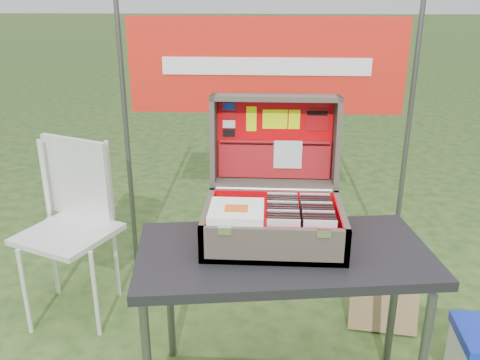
# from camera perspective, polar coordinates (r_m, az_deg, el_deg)

# --- Properties ---
(table) EXTENTS (1.24, 0.74, 0.73)m
(table) POSITION_cam_1_polar(r_m,az_deg,el_deg) (2.26, 4.65, -15.99)
(table) COLOR black
(table) RESTS_ON ground
(table_top) EXTENTS (1.24, 0.74, 0.04)m
(table_top) POSITION_cam_1_polar(r_m,az_deg,el_deg) (2.07, 4.92, -8.26)
(table_top) COLOR black
(table_top) RESTS_ON ground
(table_leg_bl) EXTENTS (0.04, 0.04, 0.69)m
(table_leg_bl) POSITION_cam_1_polar(r_m,az_deg,el_deg) (2.50, -7.90, -12.67)
(table_leg_bl) COLOR #59595B
(table_leg_bl) RESTS_ON ground
(table_leg_br) EXTENTS (0.04, 0.04, 0.69)m
(table_leg_br) POSITION_cam_1_polar(r_m,az_deg,el_deg) (2.53, 16.84, -13.02)
(table_leg_br) COLOR #59595B
(table_leg_br) RESTS_ON ground
(suitcase) EXTENTS (0.57, 0.57, 0.55)m
(suitcase) POSITION_cam_1_polar(r_m,az_deg,el_deg) (2.07, 3.90, 0.65)
(suitcase) COLOR brown
(suitcase) RESTS_ON table
(suitcase_base_bottom) EXTENTS (0.57, 0.41, 0.02)m
(suitcase_base_bottom) POSITION_cam_1_polar(r_m,az_deg,el_deg) (2.12, 3.74, -6.62)
(suitcase_base_bottom) COLOR brown
(suitcase_base_bottom) RESTS_ON table_top
(suitcase_base_wall_front) EXTENTS (0.57, 0.02, 0.15)m
(suitcase_base_wall_front) POSITION_cam_1_polar(r_m,az_deg,el_deg) (1.92, 3.80, -7.50)
(suitcase_base_wall_front) COLOR brown
(suitcase_base_wall_front) RESTS_ON table_top
(suitcase_base_wall_back) EXTENTS (0.57, 0.02, 0.15)m
(suitcase_base_wall_back) POSITION_cam_1_polar(r_m,az_deg,el_deg) (2.26, 3.76, -2.95)
(suitcase_base_wall_back) COLOR brown
(suitcase_base_wall_back) RESTS_ON table_top
(suitcase_base_wall_left) EXTENTS (0.02, 0.41, 0.15)m
(suitcase_base_wall_left) POSITION_cam_1_polar(r_m,az_deg,el_deg) (2.10, -3.69, -4.85)
(suitcase_base_wall_left) COLOR brown
(suitcase_base_wall_left) RESTS_ON table_top
(suitcase_base_wall_right) EXTENTS (0.02, 0.41, 0.15)m
(suitcase_base_wall_right) POSITION_cam_1_polar(r_m,az_deg,el_deg) (2.11, 11.23, -5.13)
(suitcase_base_wall_right) COLOR brown
(suitcase_base_wall_right) RESTS_ON table_top
(suitcase_liner_floor) EXTENTS (0.52, 0.36, 0.01)m
(suitcase_liner_floor) POSITION_cam_1_polar(r_m,az_deg,el_deg) (2.11, 3.75, -6.27)
(suitcase_liner_floor) COLOR #E2000B
(suitcase_liner_floor) RESTS_ON suitcase_base_bottom
(suitcase_latch_left) EXTENTS (0.05, 0.01, 0.03)m
(suitcase_latch_left) POSITION_cam_1_polar(r_m,az_deg,el_deg) (1.88, -1.73, -5.74)
(suitcase_latch_left) COLOR silver
(suitcase_latch_left) RESTS_ON suitcase_base_wall_front
(suitcase_latch_right) EXTENTS (0.05, 0.01, 0.03)m
(suitcase_latch_right) POSITION_cam_1_polar(r_m,az_deg,el_deg) (1.89, 9.42, -5.95)
(suitcase_latch_right) COLOR silver
(suitcase_latch_right) RESTS_ON suitcase_base_wall_front
(suitcase_hinge) EXTENTS (0.51, 0.02, 0.02)m
(suitcase_hinge) POSITION_cam_1_polar(r_m,az_deg,el_deg) (2.24, 3.81, -1.05)
(suitcase_hinge) COLOR silver
(suitcase_hinge) RESTS_ON suitcase_base_wall_back
(suitcase_lid_back) EXTENTS (0.57, 0.06, 0.41)m
(suitcase_lid_back) POSITION_cam_1_polar(r_m,az_deg,el_deg) (2.33, 3.90, 4.71)
(suitcase_lid_back) COLOR brown
(suitcase_lid_back) RESTS_ON suitcase_base_wall_back
(suitcase_lid_rim_far) EXTENTS (0.57, 0.15, 0.04)m
(suitcase_lid_rim_far) POSITION_cam_1_polar(r_m,az_deg,el_deg) (2.24, 4.03, 9.21)
(suitcase_lid_rim_far) COLOR brown
(suitcase_lid_rim_far) RESTS_ON suitcase_lid_back
(suitcase_lid_rim_near) EXTENTS (0.57, 0.15, 0.04)m
(suitcase_lid_rim_near) POSITION_cam_1_polar(r_m,az_deg,el_deg) (2.31, 3.80, -0.26)
(suitcase_lid_rim_near) COLOR brown
(suitcase_lid_rim_near) RESTS_ON suitcase_lid_back
(suitcase_lid_rim_left) EXTENTS (0.02, 0.19, 0.42)m
(suitcase_lid_rim_left) POSITION_cam_1_polar(r_m,az_deg,el_deg) (2.28, -2.96, 4.51)
(suitcase_lid_rim_left) COLOR brown
(suitcase_lid_rim_left) RESTS_ON suitcase_lid_back
(suitcase_lid_rim_right) EXTENTS (0.02, 0.19, 0.42)m
(suitcase_lid_rim_right) POSITION_cam_1_polar(r_m,az_deg,el_deg) (2.29, 10.76, 4.22)
(suitcase_lid_rim_right) COLOR brown
(suitcase_lid_rim_right) RESTS_ON suitcase_lid_back
(suitcase_lid_liner) EXTENTS (0.52, 0.04, 0.36)m
(suitcase_lid_liner) POSITION_cam_1_polar(r_m,az_deg,el_deg) (2.32, 3.90, 4.64)
(suitcase_lid_liner) COLOR #E2000B
(suitcase_lid_liner) RESTS_ON suitcase_lid_back
(suitcase_liner_wall_front) EXTENTS (0.52, 0.01, 0.13)m
(suitcase_liner_wall_front) POSITION_cam_1_polar(r_m,az_deg,el_deg) (1.93, 3.81, -7.01)
(suitcase_liner_wall_front) COLOR #E2000B
(suitcase_liner_wall_front) RESTS_ON suitcase_base_bottom
(suitcase_liner_wall_back) EXTENTS (0.52, 0.01, 0.13)m
(suitcase_liner_wall_back) POSITION_cam_1_polar(r_m,az_deg,el_deg) (2.25, 3.77, -2.83)
(suitcase_liner_wall_back) COLOR #E2000B
(suitcase_liner_wall_back) RESTS_ON suitcase_base_bottom
(suitcase_liner_wall_left) EXTENTS (0.01, 0.36, 0.13)m
(suitcase_liner_wall_left) POSITION_cam_1_polar(r_m,az_deg,el_deg) (2.10, -3.31, -4.58)
(suitcase_liner_wall_left) COLOR #E2000B
(suitcase_liner_wall_left) RESTS_ON suitcase_base_bottom
(suitcase_liner_wall_right) EXTENTS (0.01, 0.36, 0.13)m
(suitcase_liner_wall_right) POSITION_cam_1_polar(r_m,az_deg,el_deg) (2.10, 10.87, -4.86)
(suitcase_liner_wall_right) COLOR #E2000B
(suitcase_liner_wall_right) RESTS_ON suitcase_base_bottom
(suitcase_lid_pocket) EXTENTS (0.50, 0.05, 0.16)m
(suitcase_lid_pocket) POSITION_cam_1_polar(r_m,az_deg,el_deg) (2.32, 3.85, 2.27)
(suitcase_lid_pocket) COLOR maroon
(suitcase_lid_pocket) RESTS_ON suitcase_lid_liner
(suitcase_pocket_edge) EXTENTS (0.49, 0.02, 0.02)m
(suitcase_pocket_edge) POSITION_cam_1_polar(r_m,az_deg,el_deg) (2.30, 3.90, 4.20)
(suitcase_pocket_edge) COLOR maroon
(suitcase_pocket_edge) RESTS_ON suitcase_lid_pocket
(suitcase_pocket_cd) EXTENTS (0.13, 0.02, 0.13)m
(suitcase_pocket_cd) POSITION_cam_1_polar(r_m,az_deg,el_deg) (2.30, 5.39, 2.87)
(suitcase_pocket_cd) COLOR silver
(suitcase_pocket_cd) RESTS_ON suitcase_lid_pocket
(lid_sticker_cc_a) EXTENTS (0.06, 0.01, 0.03)m
(lid_sticker_cc_a) POSITION_cam_1_polar(r_m,az_deg,el_deg) (2.30, -1.25, 8.26)
(lid_sticker_cc_a) COLOR #1933B2
(lid_sticker_cc_a) RESTS_ON suitcase_lid_liner
(lid_sticker_cc_b) EXTENTS (0.06, 0.01, 0.03)m
(lid_sticker_cc_b) POSITION_cam_1_polar(r_m,az_deg,el_deg) (2.30, -1.25, 7.28)
(lid_sticker_cc_b) COLOR #A4080D
(lid_sticker_cc_b) RESTS_ON suitcase_lid_liner
(lid_sticker_cc_c) EXTENTS (0.06, 0.01, 0.03)m
(lid_sticker_cc_c) POSITION_cam_1_polar(r_m,az_deg,el_deg) (2.31, -1.25, 6.29)
(lid_sticker_cc_c) COLOR white
(lid_sticker_cc_c) RESTS_ON suitcase_lid_liner
(lid_sticker_cc_d) EXTENTS (0.06, 0.01, 0.03)m
(lid_sticker_cc_d) POSITION_cam_1_polar(r_m,az_deg,el_deg) (2.32, -1.25, 5.32)
(lid_sticker_cc_d) COLOR black
(lid_sticker_cc_d) RESTS_ON suitcase_lid_liner
(lid_card_neon_tall) EXTENTS (0.05, 0.01, 0.11)m
(lid_card_neon_tall) POSITION_cam_1_polar(r_m,az_deg,el_deg) (2.30, 1.29, 6.87)
(lid_card_neon_tall) COLOR #DEFD03
(lid_card_neon_tall) RESTS_ON suitcase_lid_liner
(lid_card_neon_main) EXTENTS (0.11, 0.01, 0.09)m
(lid_card_neon_main) POSITION_cam_1_polar(r_m,az_deg,el_deg) (2.30, 3.96, 6.82)
(lid_card_neon_main) COLOR #DEFD03
(lid_card_neon_main) RESTS_ON suitcase_lid_liner
(lid_card_neon_small) EXTENTS (0.05, 0.01, 0.09)m
(lid_card_neon_small) POSITION_cam_1_polar(r_m,az_deg,el_deg) (2.30, 6.12, 6.77)
(lid_card_neon_small) COLOR #DEFD03
(lid_card_neon_small) RESTS_ON suitcase_lid_liner
(lid_sticker_band) EXTENTS (0.10, 0.01, 0.10)m
(lid_sticker_band) POSITION_cam_1_polar(r_m,az_deg,el_deg) (2.31, 8.64, 6.70)
(lid_sticker_band) COLOR #A4080D
(lid_sticker_band) RESTS_ON suitcase_lid_liner
(lid_sticker_band_bar) EXTENTS (0.09, 0.00, 0.02)m
(lid_sticker_band_bar) POSITION_cam_1_polar(r_m,az_deg,el_deg) (2.30, 8.68, 7.43)
(lid_sticker_band_bar) COLOR black
(lid_sticker_band_bar) RESTS_ON suitcase_lid_liner
(cd_left_0) EXTENTS (0.13, 0.01, 0.14)m
(cd_left_0) POSITION_cam_1_polar(r_m,az_deg,el_deg) (1.94, 4.87, -6.38)
(cd_left_0) COLOR silver
(cd_left_0) RESTS_ON suitcase_liner_floor
(cd_left_1) EXTENTS (0.13, 0.01, 0.14)m
(cd_left_1) POSITION_cam_1_polar(r_m,az_deg,el_deg) (1.96, 4.85, -6.09)
(cd_left_1) COLOR black
(cd_left_1) RESTS_ON suitcase_liner_floor
(cd_left_2) EXTENTS (0.13, 0.01, 0.14)m
(cd_left_2) POSITION_cam_1_polar(r_m,az_deg,el_deg) (1.98, 4.84, -5.80)
(cd_left_2) COLOR black
(cd_left_2) RESTS_ON suitcase_liner_floor
(cd_left_3) EXTENTS (0.13, 0.01, 0.14)m
(cd_left_3) POSITION_cam_1_polar(r_m,az_deg,el_deg) (2.00, 4.83, -5.52)
(cd_left_3) COLOR black
(cd_left_3) RESTS_ON suitcase_liner_floor
(cd_left_4) EXTENTS (0.13, 0.01, 0.14)m
(cd_left_4) POSITION_cam_1_polar(r_m,az_deg,el_deg) (2.02, 4.81, -5.24)
(cd_left_4) COLOR silver
(cd_left_4) RESTS_ON suitcase_liner_floor
(cd_left_5) EXTENTS (0.13, 0.01, 0.14)m
(cd_left_5) POSITION_cam_1_polar(r_m,az_deg,el_deg) (2.04, 4.80, -4.97)
(cd_left_5) COLOR black
(cd_left_5) RESTS_ON suitcase_liner_floor
(cd_left_6) EXTENTS (0.13, 0.01, 0.14)m
(cd_left_6) POSITION_cam_1_polar(r_m,az_deg,el_deg) (2.06, 4.79, -4.70)
(cd_left_6) COLOR black
(cd_left_6) RESTS_ON suitcase_liner_floor
(cd_left_7) EXTENTS (0.13, 0.01, 0.14)m
(cd_left_7) POSITION_cam_1_polar(r_m,az_deg,el_deg) (2.08, 4.78, -4.44)
(cd_left_7) COLOR black
(cd_left_7) RESTS_ON suitcase_liner_floor
(cd_left_8) EXTENTS (0.13, 0.01, 0.14)m
(cd_left_8) POSITION_cam_1_polar(r_m,az_deg,el_deg) (2.10, 4.76, -4.18)
(cd_left_8) COLOR silver
(cd_left_8) RESTS_ON suitcase_liner_floor
(cd_left_9) EXTENTS (0.13, 0.01, 0.14)m
(cd_left_9) POSITION_cam_1_polar(r_m,az_deg,el_deg) (2.12, 4.75, -3.93)
(cd_left_9) COLOR black
(cd_left_9) RESTS_ON suitcase_liner_floor
(cd_left_10) EXTENTS (0.13, 0.01, 0.14)m
(cd_left_10) POSITION_cam_1_polar(r_m,az_deg,el_deg) (2.14, 4.74, -3.69)
(cd_left_10) COLOR black
(cd_left_10) RESTS_ON suitcase_liner_floor
(cd_left_11) EXTENTS (0.13, 0.01, 0.14)m
(cd_left_11) POSITION_cam_1_polar(r_m,az_deg,el_deg) (2.16, 4.73, -3.45)
(cd_left_11) COLOR black
(cd_left_11) RESTS_ON suitcase_liner_floor
(cd_left_12) EXTENTS (0.13, 0.01, 0.14)m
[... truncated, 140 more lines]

